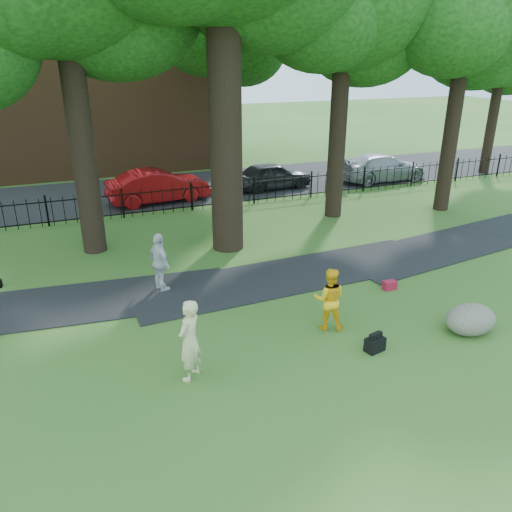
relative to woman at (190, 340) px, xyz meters
name	(u,v)px	position (x,y,z in m)	size (l,w,h in m)	color
ground	(322,343)	(3.29, 0.14, -0.93)	(120.00, 120.00, 0.00)	#2D5B1F
footpath	(290,276)	(4.29, 4.04, -0.93)	(36.00, 2.60, 0.03)	black
street	(172,190)	(3.29, 16.14, -0.93)	(80.00, 7.00, 0.02)	black
iron_fence	(192,197)	(3.29, 12.14, -0.33)	(44.00, 0.04, 1.20)	black
brick_building	(67,64)	(-0.71, 24.14, 5.07)	(18.00, 8.00, 12.00)	brown
tree_row	(224,1)	(3.81, 8.54, 7.23)	(26.82, 7.96, 12.42)	black
woman	(190,340)	(0.00, 0.00, 0.00)	(0.68, 0.44, 1.85)	beige
man	(329,299)	(3.79, 0.76, -0.10)	(0.80, 0.62, 1.65)	yellow
pedestrian	(160,263)	(0.31, 4.51, -0.04)	(1.04, 0.43, 1.78)	silver
boulder	(471,317)	(7.03, -0.72, -0.54)	(1.33, 1.00, 0.78)	#656354
backpack	(375,344)	(4.29, -0.60, -0.75)	(0.46, 0.29, 0.34)	black
red_bag	(390,285)	(6.63, 2.05, -0.80)	(0.38, 0.24, 0.26)	maroon
red_sedan	(158,186)	(2.19, 14.05, -0.15)	(1.64, 4.70, 1.55)	maroon
grey_car	(272,176)	(8.18, 14.36, -0.23)	(1.64, 4.08, 1.39)	black
silver_car	(382,167)	(14.52, 13.76, -0.19)	(2.06, 5.07, 1.47)	#A0A2A9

